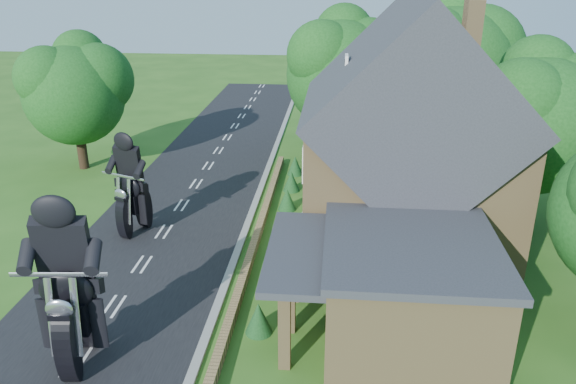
# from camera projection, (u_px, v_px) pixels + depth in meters

# --- Properties ---
(ground) EXTENTS (120.00, 120.00, 0.00)m
(ground) POSITION_uv_depth(u_px,v_px,m) (114.00, 307.00, 19.74)
(ground) COLOR #295618
(ground) RESTS_ON ground
(road) EXTENTS (7.00, 80.00, 0.02)m
(road) POSITION_uv_depth(u_px,v_px,m) (114.00, 306.00, 19.74)
(road) COLOR black
(road) RESTS_ON ground
(kerb) EXTENTS (0.30, 80.00, 0.12)m
(kerb) POSITION_uv_depth(u_px,v_px,m) (216.00, 311.00, 19.41)
(kerb) COLOR gray
(kerb) RESTS_ON ground
(garden_wall) EXTENTS (0.30, 22.00, 0.40)m
(garden_wall) POSITION_uv_depth(u_px,v_px,m) (255.00, 242.00, 23.92)
(garden_wall) COLOR #987C4D
(garden_wall) RESTS_ON ground
(house) EXTENTS (9.54, 8.64, 10.24)m
(house) POSITION_uv_depth(u_px,v_px,m) (407.00, 146.00, 22.77)
(house) COLOR #987C4D
(house) RESTS_ON ground
(annex) EXTENTS (7.05, 5.94, 3.44)m
(annex) POSITION_uv_depth(u_px,v_px,m) (404.00, 289.00, 17.51)
(annex) COLOR #987C4D
(annex) RESTS_ON ground
(tree_house_right) EXTENTS (6.51, 6.00, 8.40)m
(tree_house_right) POSITION_uv_depth(u_px,v_px,m) (546.00, 113.00, 24.35)
(tree_house_right) COLOR black
(tree_house_right) RESTS_ON ground
(tree_behind_house) EXTENTS (7.81, 7.20, 10.08)m
(tree_behind_house) POSITION_uv_depth(u_px,v_px,m) (458.00, 61.00, 31.11)
(tree_behind_house) COLOR black
(tree_behind_house) RESTS_ON ground
(tree_behind_left) EXTENTS (6.94, 6.40, 9.16)m
(tree_behind_left) POSITION_uv_depth(u_px,v_px,m) (349.00, 65.00, 32.71)
(tree_behind_left) COLOR black
(tree_behind_left) RESTS_ON ground
(tree_far_road) EXTENTS (6.08, 5.60, 7.84)m
(tree_far_road) POSITION_uv_depth(u_px,v_px,m) (80.00, 86.00, 31.52)
(tree_far_road) COLOR black
(tree_far_road) RESTS_ON ground
(shrub_a) EXTENTS (0.90, 0.90, 1.10)m
(shrub_a) POSITION_uv_depth(u_px,v_px,m) (259.00, 318.00, 18.17)
(shrub_a) COLOR #113817
(shrub_a) RESTS_ON ground
(shrub_b) EXTENTS (0.90, 0.90, 1.10)m
(shrub_b) POSITION_uv_depth(u_px,v_px,m) (268.00, 278.00, 20.47)
(shrub_b) COLOR #113817
(shrub_b) RESTS_ON ground
(shrub_c) EXTENTS (0.90, 0.90, 1.10)m
(shrub_c) POSITION_uv_depth(u_px,v_px,m) (276.00, 247.00, 22.78)
(shrub_c) COLOR #113817
(shrub_c) RESTS_ON ground
(shrub_d) EXTENTS (0.90, 0.90, 1.10)m
(shrub_d) POSITION_uv_depth(u_px,v_px,m) (287.00, 199.00, 27.40)
(shrub_d) COLOR #113817
(shrub_d) RESTS_ON ground
(shrub_e) EXTENTS (0.90, 0.90, 1.10)m
(shrub_e) POSITION_uv_depth(u_px,v_px,m) (291.00, 181.00, 29.70)
(shrub_e) COLOR #113817
(shrub_e) RESTS_ON ground
(shrub_f) EXTENTS (0.90, 0.90, 1.10)m
(shrub_f) POSITION_uv_depth(u_px,v_px,m) (295.00, 165.00, 32.01)
(shrub_f) COLOR #113817
(shrub_f) RESTS_ON ground
(motorcycle_lead) EXTENTS (0.62, 1.83, 1.67)m
(motorcycle_lead) POSITION_uv_depth(u_px,v_px,m) (78.00, 341.00, 16.61)
(motorcycle_lead) COLOR black
(motorcycle_lead) RESTS_ON ground
(motorcycle_follow) EXTENTS (0.89, 1.55, 1.41)m
(motorcycle_follow) POSITION_uv_depth(u_px,v_px,m) (135.00, 219.00, 24.93)
(motorcycle_follow) COLOR black
(motorcycle_follow) RESTS_ON ground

